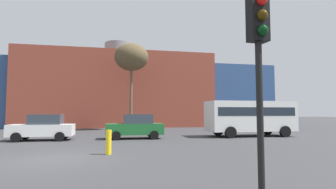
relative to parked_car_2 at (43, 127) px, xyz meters
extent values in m
plane|color=#38383A|center=(2.28, -7.59, -0.86)|extent=(200.00, 200.00, 0.00)
cube|color=brown|center=(5.09, 19.04, 4.01)|extent=(24.81, 10.91, 9.73)
cube|color=#2D4C7F|center=(22.04, 19.04, 3.40)|extent=(9.09, 9.82, 8.51)
cylinder|color=slate|center=(5.09, 19.04, 9.88)|extent=(4.00, 4.00, 2.00)
cube|color=white|center=(-0.06, 0.00, -0.17)|extent=(3.97, 1.70, 0.76)
cube|color=#333D47|center=(0.17, 0.00, 0.53)|extent=(1.98, 1.51, 0.66)
cylinder|color=black|center=(-1.34, -0.87, -0.55)|extent=(0.60, 0.21, 0.60)
cylinder|color=black|center=(-1.34, 0.87, -0.55)|extent=(0.60, 0.21, 0.60)
cylinder|color=black|center=(1.21, -0.87, -0.55)|extent=(0.60, 0.21, 0.60)
cylinder|color=black|center=(1.21, 0.87, -0.55)|extent=(0.60, 0.21, 0.60)
cube|color=#1E662D|center=(6.04, 0.00, -0.17)|extent=(3.97, 1.70, 0.76)
cube|color=#333D47|center=(6.27, 0.00, 0.54)|extent=(1.99, 1.51, 0.66)
cylinder|color=black|center=(4.76, -0.87, -0.55)|extent=(0.61, 0.21, 0.61)
cylinder|color=black|center=(4.76, 0.87, -0.55)|extent=(0.61, 0.21, 0.61)
cylinder|color=black|center=(7.32, -0.87, -0.55)|extent=(0.61, 0.21, 0.61)
cylinder|color=black|center=(7.32, 0.87, -0.55)|extent=(0.61, 0.21, 0.61)
cube|color=white|center=(15.05, 0.14, 0.71)|extent=(6.80, 2.30, 2.30)
cube|color=#1E2833|center=(15.05, 0.14, 1.06)|extent=(6.26, 2.32, 0.64)
cylinder|color=black|center=(12.85, -1.03, -0.44)|extent=(0.84, 0.28, 0.84)
cylinder|color=black|center=(12.85, 1.31, -0.44)|extent=(0.84, 0.28, 0.84)
cylinder|color=black|center=(17.25, -1.03, -0.44)|extent=(0.84, 0.28, 0.84)
cylinder|color=black|center=(17.25, 1.31, -0.44)|extent=(0.84, 0.28, 0.84)
cylinder|color=black|center=(7.21, -14.55, 0.70)|extent=(0.12, 0.12, 3.11)
cube|color=black|center=(7.21, -14.55, 2.71)|extent=(0.37, 0.26, 0.90)
sphere|color=red|center=(7.22, -14.69, 2.99)|extent=(0.20, 0.20, 0.20)
sphere|color=#3C2905|center=(7.22, -14.69, 2.71)|extent=(0.20, 0.20, 0.20)
sphere|color=black|center=(7.22, -14.69, 2.43)|extent=(0.20, 0.20, 0.20)
cylinder|color=brown|center=(6.36, 9.88, 2.60)|extent=(0.30, 0.30, 6.91)
ellipsoid|color=brown|center=(6.36, 9.88, 7.08)|extent=(3.72, 3.72, 2.98)
cylinder|color=yellow|center=(4.40, -6.93, -0.32)|extent=(0.24, 0.24, 1.07)
camera|label=1|loc=(4.65, -18.87, 0.95)|focal=28.18mm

